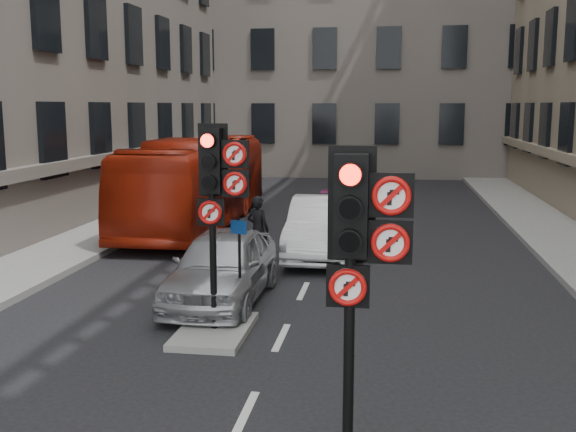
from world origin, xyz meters
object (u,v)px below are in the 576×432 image
(signal_near, at_px, (359,240))
(bus_red, at_px, (198,182))
(car_silver, at_px, (222,266))
(motorcycle, at_px, (228,278))
(signal_far, at_px, (217,182))
(car_pink, at_px, (339,222))
(motorcyclist, at_px, (258,230))
(car_white, at_px, (322,227))
(info_sign, at_px, (239,255))

(signal_near, height_order, bus_red, signal_near)
(car_silver, distance_m, motorcycle, 0.30)
(signal_far, bearing_deg, car_pink, 79.10)
(car_silver, relative_size, motorcycle, 2.52)
(car_silver, xyz_separation_m, motorcycle, (0.15, -0.14, -0.22))
(car_silver, bearing_deg, bus_red, 109.80)
(signal_far, height_order, motorcyclist, signal_far)
(signal_far, xyz_separation_m, car_white, (1.17, 6.54, -1.92))
(signal_near, distance_m, motorcycle, 6.86)
(car_pink, bearing_deg, car_white, -103.06)
(info_sign, bearing_deg, car_pink, 92.62)
(signal_near, bearing_deg, motorcyclist, 107.43)
(car_silver, bearing_deg, motorcycle, -43.32)
(car_silver, distance_m, car_pink, 6.23)
(car_white, relative_size, motorcycle, 2.72)
(motorcyclist, bearing_deg, car_pink, -105.26)
(signal_near, distance_m, motorcyclist, 10.07)
(car_pink, height_order, info_sign, info_sign)
(info_sign, bearing_deg, bus_red, 123.26)
(car_white, distance_m, car_pink, 1.43)
(signal_far, relative_size, bus_red, 0.34)
(car_silver, xyz_separation_m, info_sign, (0.65, -1.27, 0.54))
(motorcyclist, bearing_deg, motorcycle, 113.90)
(car_pink, relative_size, bus_red, 0.45)
(signal_near, bearing_deg, signal_far, 123.02)
(signal_far, xyz_separation_m, motorcycle, (-0.29, 1.87, -2.18))
(motorcycle, bearing_deg, info_sign, -68.85)
(signal_far, xyz_separation_m, bus_red, (-3.39, 10.48, -1.23))
(signal_near, relative_size, motorcycle, 2.05)
(signal_far, distance_m, motorcycle, 2.88)
(bus_red, distance_m, info_sign, 10.38)
(signal_far, height_order, car_white, signal_far)
(motorcyclist, xyz_separation_m, info_sign, (0.59, -4.73, 0.42))
(signal_near, xyz_separation_m, car_white, (-1.43, 10.54, -1.80))
(signal_far, xyz_separation_m, info_sign, (0.21, 0.74, -1.41))
(car_white, height_order, bus_red, bus_red)
(car_pink, distance_m, motorcyclist, 3.10)
(signal_far, distance_m, car_silver, 2.84)
(car_white, relative_size, bus_red, 0.45)
(bus_red, bearing_deg, car_pink, -28.25)
(car_white, bearing_deg, car_pink, 74.60)
(car_white, distance_m, bus_red, 6.06)
(car_silver, height_order, bus_red, bus_red)
(car_pink, relative_size, motorcycle, 2.72)
(motorcyclist, bearing_deg, signal_near, 129.96)
(car_silver, bearing_deg, car_white, 71.12)
(car_silver, relative_size, bus_red, 0.42)
(motorcyclist, bearing_deg, car_white, -122.78)
(signal_near, height_order, car_pink, signal_near)
(signal_near, height_order, motorcycle, signal_near)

